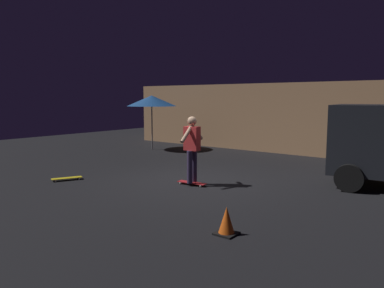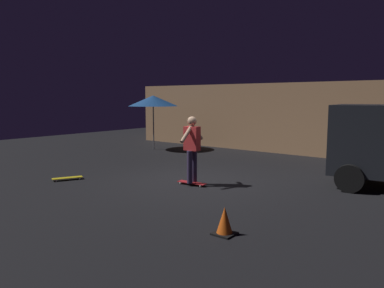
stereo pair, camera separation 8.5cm
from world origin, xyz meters
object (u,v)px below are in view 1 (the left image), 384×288
at_px(skateboard_ridden, 192,183).
at_px(skater, 192,145).
at_px(skateboard_spare, 67,178).
at_px(traffic_cone, 227,222).
at_px(patio_umbrella, 152,101).

distance_m(skateboard_ridden, skater, 0.98).
distance_m(skateboard_spare, traffic_cone, 5.58).
bearing_deg(patio_umbrella, skateboard_ridden, -37.19).
relative_size(patio_umbrella, skater, 1.38).
height_order(patio_umbrella, traffic_cone, patio_umbrella).
distance_m(patio_umbrella, traffic_cone, 10.46).
xyz_separation_m(patio_umbrella, skater, (5.43, -4.12, -1.04)).
xyz_separation_m(skateboard_spare, traffic_cone, (5.54, -0.69, 0.16)).
height_order(skateboard_ridden, skater, skater).
bearing_deg(traffic_cone, skateboard_spare, 172.91).
xyz_separation_m(skateboard_ridden, traffic_cone, (2.57, -2.35, 0.16)).
relative_size(skateboard_ridden, skater, 0.48).
xyz_separation_m(skateboard_ridden, skater, (-0.00, 0.00, 0.98)).
bearing_deg(skater, skateboard_ridden, -63.43).
relative_size(patio_umbrella, skateboard_spare, 2.90).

